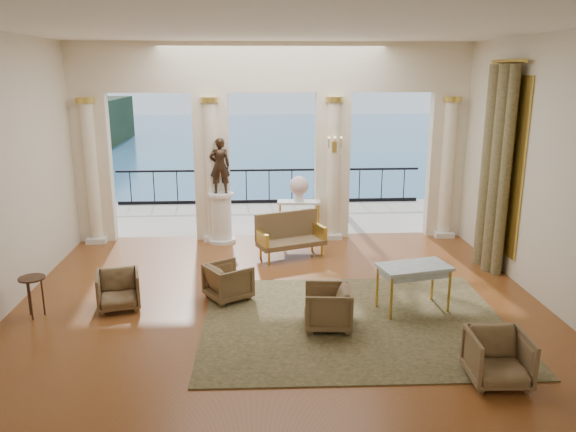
{
  "coord_description": "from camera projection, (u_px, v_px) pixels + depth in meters",
  "views": [
    {
      "loc": [
        -0.38,
        -9.09,
        3.91
      ],
      "look_at": [
        0.18,
        0.6,
        1.36
      ],
      "focal_mm": 35.0,
      "sensor_mm": 36.0,
      "label": 1
    }
  ],
  "objects": [
    {
      "name": "pedestal",
      "position": [
        221.0,
        219.0,
        12.96
      ],
      "size": [
        0.64,
        0.64,
        1.17
      ],
      "color": "silver",
      "rests_on": "ground"
    },
    {
      "name": "game_table",
      "position": [
        414.0,
        270.0,
        9.22
      ],
      "size": [
        1.26,
        0.87,
        0.79
      ],
      "rotation": [
        0.0,
        0.0,
        0.23
      ],
      "color": "#90A5B2",
      "rests_on": "ground"
    },
    {
      "name": "palm_tree",
      "position": [
        342.0,
        62.0,
        15.24
      ],
      "size": [
        2.0,
        2.0,
        4.5
      ],
      "color": "#4C3823",
      "rests_on": "terrace"
    },
    {
      "name": "terrace",
      "position": [
        271.0,
        218.0,
        15.4
      ],
      "size": [
        10.0,
        3.6,
        0.1
      ],
      "primitive_type": "cube",
      "color": "#A99E8F",
      "rests_on": "ground"
    },
    {
      "name": "urn",
      "position": [
        299.0,
        187.0,
        12.93
      ],
      "size": [
        0.44,
        0.44,
        0.59
      ],
      "color": "white",
      "rests_on": "console_table"
    },
    {
      "name": "statue",
      "position": [
        220.0,
        166.0,
        12.65
      ],
      "size": [
        0.49,
        0.35,
        1.26
      ],
      "primitive_type": "imported",
      "rotation": [
        0.0,
        0.0,
        3.25
      ],
      "color": "#2F2015",
      "rests_on": "pedestal"
    },
    {
      "name": "sea",
      "position": [
        259.0,
        152.0,
        69.25
      ],
      "size": [
        160.0,
        160.0,
        0.0
      ],
      "primitive_type": "plane",
      "color": "#1D5888",
      "rests_on": "ground"
    },
    {
      "name": "settee",
      "position": [
        289.0,
        235.0,
        12.0
      ],
      "size": [
        1.55,
        1.08,
        0.95
      ],
      "rotation": [
        0.0,
        0.0,
        0.37
      ],
      "color": "#46341F",
      "rests_on": "ground"
    },
    {
      "name": "headland",
      "position": [
        38.0,
        121.0,
        76.48
      ],
      "size": [
        22.0,
        18.0,
        6.0
      ],
      "primitive_type": "cube",
      "color": "black",
      "rests_on": "sea"
    },
    {
      "name": "wall_sconce",
      "position": [
        335.0,
        146.0,
        12.69
      ],
      "size": [
        0.3,
        0.11,
        0.33
      ],
      "color": "gold",
      "rests_on": "arcade"
    },
    {
      "name": "rug",
      "position": [
        354.0,
        322.0,
        8.92
      ],
      "size": [
        4.84,
        3.8,
        0.02
      ],
      "primitive_type": "cube",
      "rotation": [
        0.0,
        0.0,
        -0.02
      ],
      "color": "#33361C",
      "rests_on": "ground"
    },
    {
      "name": "armchair_a",
      "position": [
        118.0,
        288.0,
        9.4
      ],
      "size": [
        0.81,
        0.78,
        0.7
      ],
      "primitive_type": "imported",
      "rotation": [
        0.0,
        0.0,
        0.23
      ],
      "color": "#46341F",
      "rests_on": "ground"
    },
    {
      "name": "balustrade",
      "position": [
        269.0,
        189.0,
        16.83
      ],
      "size": [
        9.0,
        0.06,
        1.03
      ],
      "color": "black",
      "rests_on": "terrace"
    },
    {
      "name": "console_table",
      "position": [
        299.0,
        208.0,
        13.05
      ],
      "size": [
        1.02,
        0.46,
        0.94
      ],
      "rotation": [
        0.0,
        0.0,
        -0.07
      ],
      "color": "silver",
      "rests_on": "ground"
    },
    {
      "name": "side_table",
      "position": [
        32.0,
        283.0,
        9.0
      ],
      "size": [
        0.42,
        0.42,
        0.68
      ],
      "color": "black",
      "rests_on": "ground"
    },
    {
      "name": "room_walls",
      "position": [
        283.0,
        144.0,
        7.98
      ],
      "size": [
        9.0,
        9.0,
        9.0
      ],
      "color": "beige",
      "rests_on": "ground"
    },
    {
      "name": "floor",
      "position": [
        280.0,
        300.0,
        9.79
      ],
      "size": [
        9.0,
        9.0,
        0.0
      ],
      "primitive_type": "plane",
      "color": "#50260E",
      "rests_on": "ground"
    },
    {
      "name": "armchair_b",
      "position": [
        498.0,
        356.0,
        7.14
      ],
      "size": [
        0.76,
        0.72,
        0.75
      ],
      "primitive_type": "imported",
      "rotation": [
        0.0,
        0.0,
        -0.05
      ],
      "color": "#46341F",
      "rests_on": "ground"
    },
    {
      "name": "arcade",
      "position": [
        272.0,
        129.0,
        12.82
      ],
      "size": [
        9.0,
        0.56,
        4.5
      ],
      "color": "beige",
      "rests_on": "ground"
    },
    {
      "name": "armchair_c",
      "position": [
        328.0,
        305.0,
        8.68
      ],
      "size": [
        0.73,
        0.77,
        0.74
      ],
      "primitive_type": "imported",
      "rotation": [
        0.0,
        0.0,
        -1.66
      ],
      "color": "#46341F",
      "rests_on": "ground"
    },
    {
      "name": "armchair_d",
      "position": [
        228.0,
        280.0,
        9.77
      ],
      "size": [
        0.9,
        0.92,
        0.7
      ],
      "primitive_type": "imported",
      "rotation": [
        0.0,
        0.0,
        2.14
      ],
      "color": "#46341F",
      "rests_on": "ground"
    },
    {
      "name": "curtain",
      "position": [
        495.0,
        169.0,
        10.96
      ],
      "size": [
        0.33,
        1.4,
        4.09
      ],
      "color": "brown",
      "rests_on": "ground"
    },
    {
      "name": "window_frame",
      "position": [
        504.0,
        165.0,
        10.95
      ],
      "size": [
        0.04,
        1.6,
        3.4
      ],
      "primitive_type": "cube",
      "color": "gold",
      "rests_on": "room_walls"
    }
  ]
}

